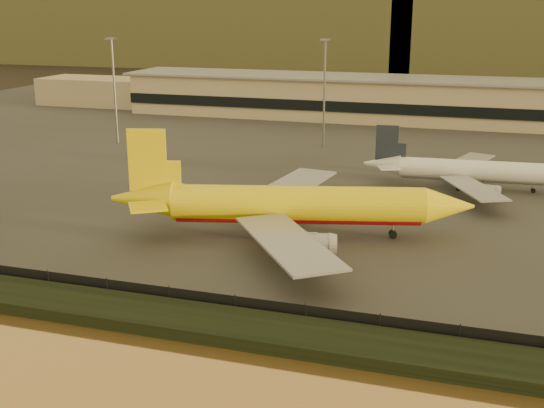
{
  "coord_description": "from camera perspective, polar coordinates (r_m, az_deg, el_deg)",
  "views": [
    {
      "loc": [
        26.56,
        -77.62,
        33.14
      ],
      "look_at": [
        -1.58,
        12.0,
        5.64
      ],
      "focal_mm": 45.0,
      "sensor_mm": 36.0,
      "label": 1
    }
  ],
  "objects": [
    {
      "name": "ground",
      "position": [
        88.48,
        -1.36,
        -5.69
      ],
      "size": [
        900.0,
        900.0,
        0.0
      ],
      "primitive_type": "plane",
      "color": "black",
      "rests_on": "ground"
    },
    {
      "name": "embankment",
      "position": [
        73.7,
        -5.68,
        -9.88
      ],
      "size": [
        320.0,
        7.0,
        1.4
      ],
      "primitive_type": "cube",
      "color": "black",
      "rests_on": "ground"
    },
    {
      "name": "tarmac",
      "position": [
        177.75,
        8.57,
        5.42
      ],
      "size": [
        320.0,
        220.0,
        0.2
      ],
      "primitive_type": "cube",
      "color": "#2D2D2D",
      "rests_on": "ground"
    },
    {
      "name": "perimeter_fence",
      "position": [
        76.78,
        -4.52,
        -8.24
      ],
      "size": [
        300.0,
        0.05,
        2.2
      ],
      "primitive_type": "cube",
      "color": "black",
      "rests_on": "tarmac"
    },
    {
      "name": "terminal_building",
      "position": [
        209.02,
        6.02,
        8.83
      ],
      "size": [
        202.0,
        25.0,
        12.6
      ],
      "color": "tan",
      "rests_on": "tarmac"
    },
    {
      "name": "apron_light_masts",
      "position": [
        154.04,
        13.19,
        9.39
      ],
      "size": [
        152.2,
        12.2,
        25.4
      ],
      "color": "slate",
      "rests_on": "tarmac"
    },
    {
      "name": "distant_hills",
      "position": [
        420.29,
        11.4,
        15.77
      ],
      "size": [
        470.0,
        160.0,
        70.0
      ],
      "color": "brown",
      "rests_on": "ground"
    },
    {
      "name": "dhl_cargo_jet",
      "position": [
        99.65,
        1.6,
        -0.13
      ],
      "size": [
        52.64,
        50.52,
        15.9
      ],
      "rotation": [
        0.0,
        0.0,
        0.25
      ],
      "color": "yellow",
      "rests_on": "tarmac"
    },
    {
      "name": "white_narrowbody_jet",
      "position": [
        131.24,
        16.31,
        2.64
      ],
      "size": [
        39.65,
        38.6,
        11.39
      ],
      "rotation": [
        0.0,
        0.0,
        0.07
      ],
      "color": "silver",
      "rests_on": "tarmac"
    },
    {
      "name": "gse_vehicle_yellow",
      "position": [
        113.09,
        5.88,
        -0.24
      ],
      "size": [
        4.02,
        2.03,
        1.76
      ],
      "primitive_type": "cube",
      "rotation": [
        0.0,
        0.0,
        -0.07
      ],
      "color": "yellow",
      "rests_on": "tarmac"
    },
    {
      "name": "gse_vehicle_white",
      "position": [
        122.8,
        -5.49,
        1.12
      ],
      "size": [
        4.28,
        2.5,
        1.81
      ],
      "primitive_type": "cube",
      "rotation": [
        0.0,
        0.0,
        0.18
      ],
      "color": "silver",
      "rests_on": "tarmac"
    }
  ]
}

